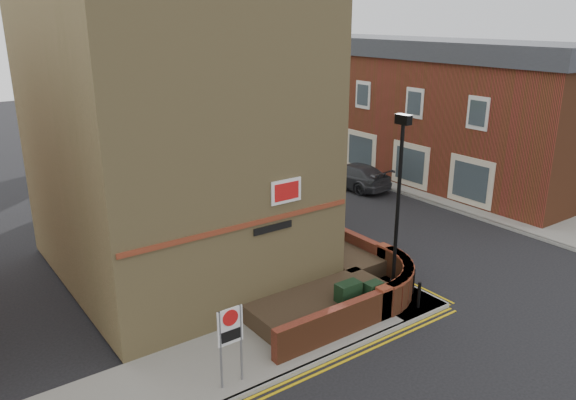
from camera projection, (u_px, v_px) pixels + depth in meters
The scene contains 27 objects.
ground at pixel (383, 335), 17.07m from camera, with size 120.00×120.00×0.00m, color black.
pavement_corner at pixel (260, 349), 16.26m from camera, with size 13.00×3.00×0.12m, color gray.
pavement_main at pixel (199, 193), 30.48m from camera, with size 2.00×32.00×0.12m, color gray.
pavement_far at pixel (383, 173), 34.28m from camera, with size 4.00×40.00×0.12m, color gray.
kerb_side at pixel (290, 374), 15.10m from camera, with size 13.00×0.15×0.12m, color gray.
kerb_main_near at pixel (215, 190), 31.04m from camera, with size 0.15×32.00×0.12m, color gray.
kerb_main_far at pixel (359, 179), 33.17m from camera, with size 0.15×40.00×0.12m, color gray.
yellow_lines_side at pixel (295, 381), 14.93m from camera, with size 13.00×0.28×0.01m, color gold.
yellow_lines_main at pixel (219, 190), 31.20m from camera, with size 0.28×32.00×0.01m, color gold.
corner_building at pixel (172, 106), 19.70m from camera, with size 8.95×10.40×13.60m.
garden_wall at pixel (330, 303), 18.99m from camera, with size 6.80×6.00×1.20m, color brown, non-canonical shape.
lamppost at pixel (398, 211), 17.83m from camera, with size 0.25×0.50×6.30m.
utility_cabinet_large at pixel (348, 300), 17.68m from camera, with size 0.80×0.45×1.20m, color black.
utility_cabinet_small at pixel (373, 298), 17.91m from camera, with size 0.55×0.40×1.10m, color black.
bollard_near at pixel (419, 295), 18.31m from camera, with size 0.11×0.11×0.90m, color black.
bollard_far at pixel (413, 281), 19.26m from camera, with size 0.11×0.11×0.90m, color black.
zone_sign at pixel (230, 332), 14.16m from camera, with size 0.72×0.07×2.20m.
far_terrace at pixel (359, 98), 36.95m from camera, with size 5.40×30.40×8.00m.
far_terrace_cream at pixel (208, 73), 53.12m from camera, with size 5.40×12.40×8.00m.
tree_near at pixel (213, 113), 27.52m from camera, with size 3.64×3.65×6.70m.
tree_mid at pixel (148, 87), 33.53m from camera, with size 4.03×4.03×7.42m.
tree_far at pixel (104, 80), 39.78m from camera, with size 3.81×3.81×7.00m.
traffic_light_assembly at pixel (139, 119), 36.79m from camera, with size 0.20×0.16×4.20m.
silver_car_near at pixel (298, 200), 27.39m from camera, with size 1.42×4.07×1.34m, color #9C9FA3.
red_car_main at pixel (204, 156), 35.91m from camera, with size 2.36×5.12×1.42m, color maroon.
grey_car_far at pixel (352, 175), 31.56m from camera, with size 1.94×4.77×1.38m, color #333439.
silver_car_far at pixel (322, 171), 32.66m from camera, with size 1.45×3.59×1.22m, color #A2A4A9.
Camera 1 is at (-11.07, -10.41, 9.26)m, focal length 35.00 mm.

